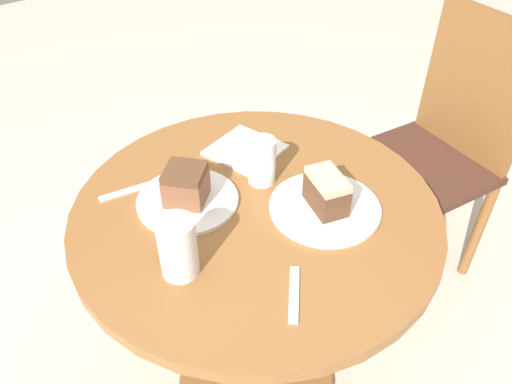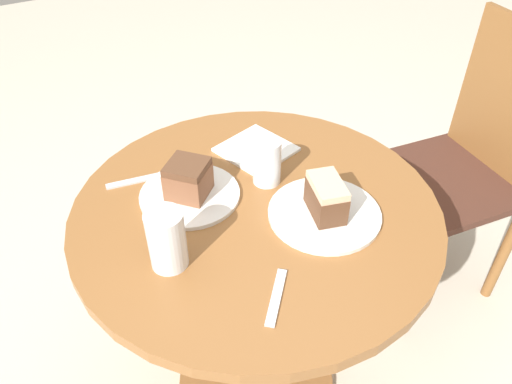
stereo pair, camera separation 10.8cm
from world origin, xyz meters
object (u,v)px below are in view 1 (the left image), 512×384
Objects in this scene: chair at (431,152)px; cake_slice_near at (186,184)px; glass_lemonade at (178,251)px; glass_water at (262,163)px; plate_far at (325,208)px; cake_slice_far at (327,192)px; plate_near at (188,200)px.

cake_slice_near is at bearing -84.22° from chair.
glass_lemonade reaches higher than glass_water.
glass_water is at bearing -81.70° from chair.
glass_lemonade is at bearing -35.34° from cake_slice_near.
cake_slice_far reaches higher than plate_far.
glass_water is at bearing 78.01° from plate_near.
cake_slice_near is 0.20m from glass_lemonade.
plate_near is at bearing -101.99° from glass_water.
glass_water reaches higher than cake_slice_near.
chair is at bearing 104.20° from plate_far.
cake_slice_near is 0.18m from glass_water.
plate_near is at bearing 144.66° from glass_lemonade.
chair reaches higher than plate_near.
chair is 0.96m from plate_near.
chair reaches higher than cake_slice_near.
plate_far is (0.18, -0.70, 0.25)m from chair.
cake_slice_far is 0.34m from glass_lemonade.
chair reaches higher than cake_slice_far.
chair is 8.06× the size of cake_slice_far.
chair is 0.78m from cake_slice_far.
plate_far is (0.20, 0.23, 0.00)m from plate_near.
glass_water reaches higher than plate_far.
cake_slice_near reaches higher than plate_near.
glass_lemonade is (0.16, -0.12, 0.00)m from cake_slice_near.
chair reaches higher than glass_lemonade.
plate_far is 0.31m from cake_slice_near.
cake_slice_near is 0.96× the size of glass_lemonade.
chair reaches higher than glass_water.
chair is at bearing 97.47° from glass_lemonade.
plate_near is at bearing -132.20° from cake_slice_far.
glass_water is (0.01, -0.75, 0.30)m from chair.
plate_far is at bearing 180.00° from cake_slice_far.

